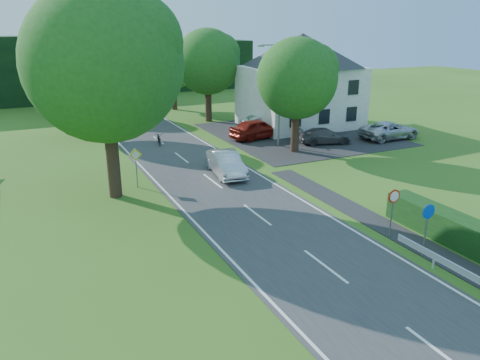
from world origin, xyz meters
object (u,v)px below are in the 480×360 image
parked_car_red (257,129)px  parasol (303,124)px  motorcycle (159,138)px  parked_car_grey (325,136)px  streetlight (278,91)px  moving_car (226,163)px  parked_car_silver_a (267,123)px  parked_car_silver_b (390,130)px

parked_car_red → parasol: parasol is taller
motorcycle → parked_car_grey: 13.59m
streetlight → parasol: 5.96m
parked_car_red → streetlight: bearing=175.1°
streetlight → motorcycle: 10.36m
moving_car → parked_car_grey: moving_car is taller
moving_car → parked_car_silver_a: parked_car_silver_a is taller
parked_car_silver_a → moving_car: bearing=148.4°
parasol → parked_car_silver_b: bearing=-38.2°
parked_car_silver_a → parked_car_grey: size_ratio=1.09×
streetlight → parked_car_red: (-0.20, 3.00, -3.58)m
streetlight → parasol: (4.12, 2.58, -3.44)m
streetlight → moving_car: 9.25m
moving_car → parked_car_silver_b: bearing=17.8°
streetlight → moving_car: bearing=-142.8°
moving_car → parked_car_silver_b: moving_car is taller
parked_car_red → parked_car_silver_a: parked_car_red is taller
parked_car_silver_b → motorcycle: bearing=70.2°
parasol → streetlight: bearing=-147.9°
motorcycle → parasol: 12.69m
moving_car → parked_car_silver_b: 17.00m
moving_car → parked_car_silver_a: size_ratio=0.98×
motorcycle → parked_car_grey: size_ratio=0.44×
parked_car_silver_b → streetlight: bearing=78.7°
parked_car_silver_a → parked_car_grey: parked_car_silver_a is taller
parked_car_grey → parked_car_silver_b: parked_car_silver_b is taller
parked_car_red → parked_car_silver_b: 11.31m
streetlight → motorcycle: streetlight is taller
motorcycle → parked_car_silver_a: (10.25, 0.41, 0.27)m
streetlight → parked_car_red: streetlight is taller
motorcycle → parked_car_silver_a: bearing=13.2°
parked_car_red → parked_car_silver_b: (10.14, -5.00, -0.11)m
motorcycle → parked_car_red: size_ratio=0.39×
parked_car_silver_b → parked_car_grey: bearing=80.0°
parked_car_red → parked_car_silver_b: parked_car_red is taller
parked_car_silver_a → motorcycle: bearing=101.0°
parked_car_silver_a → parked_car_silver_b: (8.08, -7.04, -0.04)m
parasol → moving_car: bearing=-144.7°
parked_car_silver_a → parked_car_grey: 6.36m
moving_car → motorcycle: 9.90m
motorcycle → parked_car_silver_b: (18.33, -6.63, 0.23)m
streetlight → parked_car_red: 4.67m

